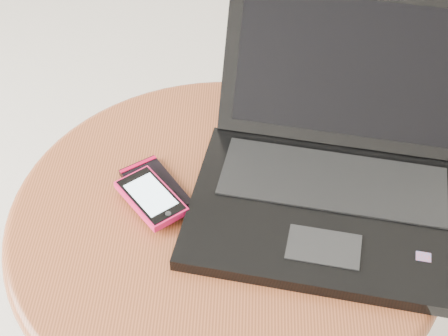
{
  "coord_description": "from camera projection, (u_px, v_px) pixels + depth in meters",
  "views": [
    {
      "loc": [
        0.11,
        -0.64,
        1.18
      ],
      "look_at": [
        0.08,
        0.01,
        0.54
      ],
      "focal_mm": 55.59,
      "sensor_mm": 36.0,
      "label": 1
    }
  ],
  "objects": [
    {
      "name": "table",
      "position": [
        225.0,
        260.0,
        1.01
      ],
      "size": [
        0.6,
        0.6,
        0.48
      ],
      "color": "#57321B",
      "rests_on": "ground"
    },
    {
      "name": "phone_black",
      "position": [
        155.0,
        188.0,
        0.97
      ],
      "size": [
        0.11,
        0.12,
        0.01
      ],
      "color": "black",
      "rests_on": "table"
    },
    {
      "name": "phone_pink",
      "position": [
        151.0,
        197.0,
        0.94
      ],
      "size": [
        0.11,
        0.11,
        0.01
      ],
      "color": "#D6134B",
      "rests_on": "phone_black"
    },
    {
      "name": "laptop",
      "position": [
        335.0,
        169.0,
        0.94
      ],
      "size": [
        0.42,
        0.42,
        0.22
      ],
      "color": "black",
      "rests_on": "table"
    }
  ]
}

